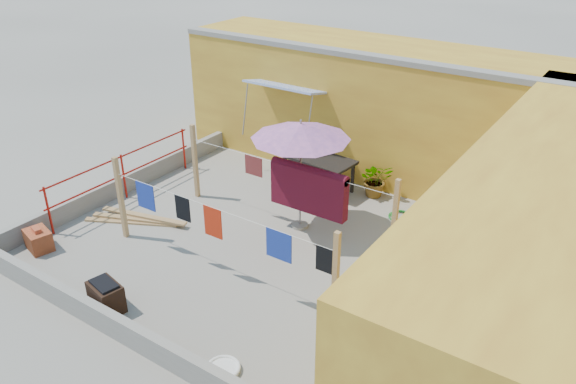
% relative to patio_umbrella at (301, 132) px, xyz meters
% --- Properties ---
extents(ground, '(80.00, 80.00, 0.00)m').
position_rel_patio_umbrella_xyz_m(ground, '(-0.28, -0.98, -2.18)').
color(ground, '#9E998E').
rests_on(ground, ground).
extents(wall_back, '(11.00, 3.27, 3.21)m').
position_rel_patio_umbrella_xyz_m(wall_back, '(0.21, 3.72, -0.57)').
color(wall_back, gold).
rests_on(wall_back, ground).
extents(wall_right, '(2.40, 9.00, 3.20)m').
position_rel_patio_umbrella_xyz_m(wall_right, '(4.92, -0.98, -0.58)').
color(wall_right, gold).
rests_on(wall_right, ground).
extents(parapet_front, '(8.30, 0.16, 0.44)m').
position_rel_patio_umbrella_xyz_m(parapet_front, '(-0.28, -4.56, -1.96)').
color(parapet_front, gray).
rests_on(parapet_front, ground).
extents(parapet_left, '(0.16, 7.30, 0.44)m').
position_rel_patio_umbrella_xyz_m(parapet_left, '(-4.36, -0.98, -1.96)').
color(parapet_left, gray).
rests_on(parapet_left, ground).
extents(red_railing, '(0.05, 4.20, 1.10)m').
position_rel_patio_umbrella_xyz_m(red_railing, '(-4.13, -1.18, -1.46)').
color(red_railing, '#A51910').
rests_on(red_railing, ground).
extents(clothesline_rig, '(5.09, 2.35, 1.80)m').
position_rel_patio_umbrella_xyz_m(clothesline_rig, '(0.21, -0.44, -1.15)').
color(clothesline_rig, tan).
rests_on(clothesline_rig, ground).
extents(patio_umbrella, '(2.42, 2.42, 2.43)m').
position_rel_patio_umbrella_xyz_m(patio_umbrella, '(0.00, 0.00, 0.00)').
color(patio_umbrella, gray).
rests_on(patio_umbrella, ground).
extents(outdoor_table, '(1.82, 1.03, 0.82)m').
position_rel_patio_umbrella_xyz_m(outdoor_table, '(-0.64, 1.79, -1.44)').
color(outdoor_table, black).
rests_on(outdoor_table, ground).
extents(brick_stack, '(0.65, 0.54, 0.50)m').
position_rel_patio_umbrella_xyz_m(brick_stack, '(-3.84, -3.69, -1.97)').
color(brick_stack, '#B05028').
rests_on(brick_stack, ground).
extents(lumber_pile, '(2.14, 1.11, 0.13)m').
position_rel_patio_umbrella_xyz_m(lumber_pile, '(-3.05, -1.83, -2.11)').
color(lumber_pile, tan).
rests_on(lumber_pile, ground).
extents(brazier, '(0.68, 0.52, 0.55)m').
position_rel_patio_umbrella_xyz_m(brazier, '(-1.20, -4.18, -1.91)').
color(brazier, black).
rests_on(brazier, ground).
extents(white_basin, '(0.52, 0.52, 0.09)m').
position_rel_patio_umbrella_xyz_m(white_basin, '(1.37, -4.18, -2.13)').
color(white_basin, silver).
rests_on(white_basin, ground).
extents(water_jug_a, '(0.23, 0.23, 0.35)m').
position_rel_patio_umbrella_xyz_m(water_jug_a, '(3.20, 0.46, -2.02)').
color(water_jug_a, silver).
rests_on(water_jug_a, ground).
extents(water_jug_b, '(0.21, 0.21, 0.32)m').
position_rel_patio_umbrella_xyz_m(water_jug_b, '(2.76, -0.54, -2.04)').
color(water_jug_b, silver).
rests_on(water_jug_b, ground).
extents(green_hose, '(0.54, 0.54, 0.08)m').
position_rel_patio_umbrella_xyz_m(green_hose, '(1.64, 1.58, -2.14)').
color(green_hose, '#186E23').
rests_on(green_hose, ground).
extents(plant_back_a, '(1.01, 1.00, 0.85)m').
position_rel_patio_umbrella_xyz_m(plant_back_a, '(0.69, 2.22, -1.75)').
color(plant_back_a, '#245D1A').
rests_on(plant_back_a, ground).
extents(plant_back_b, '(0.36, 0.36, 0.64)m').
position_rel_patio_umbrella_xyz_m(plant_back_b, '(3.13, 1.84, -1.86)').
color(plant_back_b, '#245D1A').
rests_on(plant_back_b, ground).
extents(plant_right_a, '(0.52, 0.46, 0.83)m').
position_rel_patio_umbrella_xyz_m(plant_right_a, '(3.42, 0.27, -1.77)').
color(plant_right_a, '#245D1A').
rests_on(plant_right_a, ground).
extents(plant_right_b, '(0.35, 0.41, 0.67)m').
position_rel_patio_umbrella_xyz_m(plant_right_b, '(2.61, -1.11, -1.85)').
color(plant_right_b, '#245D1A').
rests_on(plant_right_b, ground).
extents(plant_right_c, '(0.64, 0.63, 0.54)m').
position_rel_patio_umbrella_xyz_m(plant_right_c, '(3.42, -2.17, -1.91)').
color(plant_right_c, '#245D1A').
rests_on(plant_right_c, ground).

